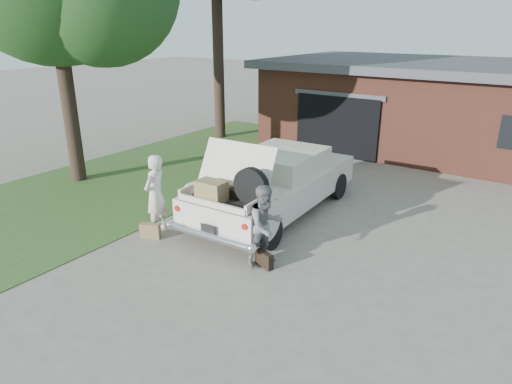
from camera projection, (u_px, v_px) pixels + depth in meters
The scene contains 8 objects.
ground at pixel (241, 246), 10.11m from camera, with size 90.00×90.00×0.00m, color gray.
grass_strip at pixel (162, 170), 15.35m from camera, with size 6.00×16.00×0.02m, color #2D4C1E.
house at pixel (434, 104), 17.86m from camera, with size 12.80×7.80×3.30m.
sedan at pixel (274, 183), 11.61m from camera, with size 2.35×5.64×2.19m.
woman_left at pixel (155, 194), 10.50m from camera, with size 0.69×0.45×1.88m, color silver.
woman_right at pixel (266, 226), 9.09m from camera, with size 0.82×0.64×1.69m, color slate.
suitcase_left at pixel (150, 231), 10.43m from camera, with size 0.47×0.15×0.36m, color olive.
suitcase_right at pixel (264, 259), 9.20m from camera, with size 0.42×0.14×0.33m, color black.
Camera 1 is at (5.43, -7.26, 4.63)m, focal length 32.00 mm.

